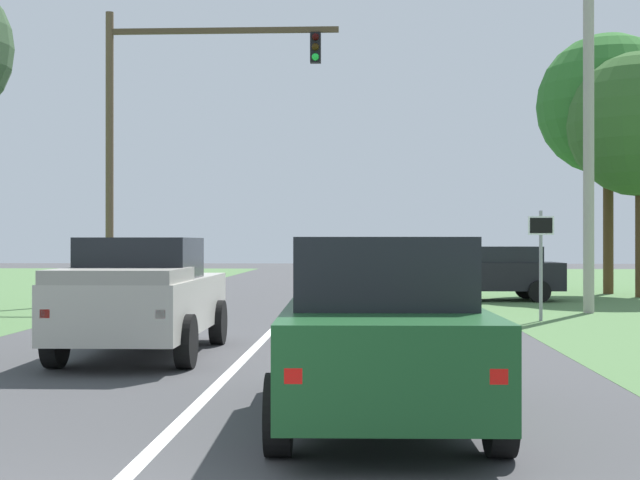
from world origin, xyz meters
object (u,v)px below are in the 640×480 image
at_px(pickup_truck_lead, 143,296).
at_px(utility_pole_right, 589,154).
at_px(oak_tree_right, 608,105).
at_px(red_suv_near, 380,324).
at_px(keep_moving_sign, 541,250).
at_px(crossing_suv_far, 490,272).
at_px(traffic_light, 164,114).

distance_m(pickup_truck_lead, utility_pole_right, 13.63).
bearing_deg(utility_pole_right, oak_tree_right, 72.00).
distance_m(red_suv_near, pickup_truck_lead, 6.35).
relative_size(keep_moving_sign, utility_pole_right, 0.31).
height_order(keep_moving_sign, oak_tree_right, oak_tree_right).
xyz_separation_m(crossing_suv_far, utility_pole_right, (1.84, -4.99, 3.24)).
relative_size(keep_moving_sign, oak_tree_right, 0.28).
bearing_deg(utility_pole_right, crossing_suv_far, 110.27).
xyz_separation_m(red_suv_near, traffic_light, (-6.18, 17.80, 4.74)).
height_order(pickup_truck_lead, crossing_suv_far, pickup_truck_lead).
xyz_separation_m(keep_moving_sign, oak_tree_right, (4.59, 11.31, 5.07)).
bearing_deg(oak_tree_right, traffic_light, -159.65).
xyz_separation_m(keep_moving_sign, utility_pole_right, (1.71, 2.46, 2.50)).
bearing_deg(traffic_light, crossing_suv_far, 9.13).
xyz_separation_m(traffic_light, keep_moving_sign, (10.19, -5.83, -4.08)).
xyz_separation_m(traffic_light, utility_pole_right, (11.90, -3.38, -1.58)).
xyz_separation_m(pickup_truck_lead, traffic_light, (-2.44, 12.67, 4.75)).
bearing_deg(utility_pole_right, red_suv_near, -111.62).
height_order(red_suv_near, utility_pole_right, utility_pole_right).
height_order(traffic_light, crossing_suv_far, traffic_light).
xyz_separation_m(pickup_truck_lead, keep_moving_sign, (7.74, 6.84, 0.67)).
bearing_deg(pickup_truck_lead, crossing_suv_far, 61.95).
xyz_separation_m(pickup_truck_lead, utility_pole_right, (9.45, 9.29, 3.17)).
bearing_deg(traffic_light, keep_moving_sign, -29.79).
bearing_deg(utility_pole_right, pickup_truck_lead, -135.50).
bearing_deg(pickup_truck_lead, keep_moving_sign, 41.44).
relative_size(oak_tree_right, utility_pole_right, 1.12).
distance_m(traffic_light, keep_moving_sign, 12.43).
xyz_separation_m(traffic_light, crossing_suv_far, (10.05, 1.62, -4.83)).
bearing_deg(red_suv_near, pickup_truck_lead, 126.08).
bearing_deg(pickup_truck_lead, red_suv_near, -53.92).
bearing_deg(pickup_truck_lead, traffic_light, 100.92).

